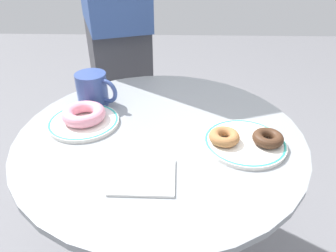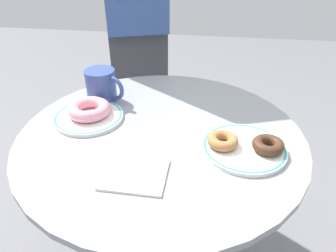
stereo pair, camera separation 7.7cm
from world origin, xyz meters
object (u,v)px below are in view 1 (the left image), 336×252
(plate_left, at_px, (84,122))
(plate_right, at_px, (245,142))
(coffee_mug, at_px, (93,89))
(paper_napkin, at_px, (143,177))
(donut_chocolate, at_px, (268,138))
(person_figure, at_px, (116,41))
(donut_pink_frosted, at_px, (84,114))
(cafe_table, at_px, (161,198))
(donut_cinnamon, at_px, (224,137))

(plate_left, xyz_separation_m, plate_right, (0.42, -0.08, 0.00))
(plate_left, xyz_separation_m, coffee_mug, (0.01, 0.11, 0.04))
(plate_left, distance_m, paper_napkin, 0.28)
(plate_left, xyz_separation_m, donut_chocolate, (0.47, -0.09, 0.02))
(donut_chocolate, relative_size, person_figure, 0.04)
(donut_pink_frosted, bearing_deg, plate_left, -118.37)
(paper_napkin, height_order, coffee_mug, coffee_mug)
(person_figure, bearing_deg, plate_left, -89.89)
(donut_pink_frosted, bearing_deg, person_figure, 90.36)
(plate_right, distance_m, paper_napkin, 0.27)
(cafe_table, height_order, paper_napkin, paper_napkin)
(plate_left, bearing_deg, cafe_table, -9.68)
(plate_left, height_order, coffee_mug, coffee_mug)
(cafe_table, bearing_deg, coffee_mug, 144.16)
(paper_napkin, relative_size, coffee_mug, 1.06)
(plate_left, distance_m, donut_chocolate, 0.48)
(plate_right, bearing_deg, coffee_mug, 154.69)
(cafe_table, xyz_separation_m, donut_chocolate, (0.26, -0.05, 0.27))
(donut_cinnamon, bearing_deg, coffee_mug, 151.22)
(plate_right, bearing_deg, person_figure, 123.17)
(plate_left, distance_m, coffee_mug, 0.12)
(cafe_table, relative_size, donut_cinnamon, 10.23)
(coffee_mug, bearing_deg, donut_pink_frosted, -91.68)
(person_figure, bearing_deg, donut_pink_frosted, -89.64)
(donut_chocolate, bearing_deg, donut_pink_frosted, 168.64)
(cafe_table, relative_size, plate_left, 3.99)
(person_figure, bearing_deg, donut_cinnamon, -60.32)
(cafe_table, xyz_separation_m, coffee_mug, (-0.20, 0.15, 0.29))
(cafe_table, relative_size, donut_pink_frosted, 6.48)
(plate_right, distance_m, coffee_mug, 0.46)
(donut_chocolate, bearing_deg, cafe_table, 168.30)
(donut_chocolate, bearing_deg, plate_right, 173.42)
(plate_right, relative_size, coffee_mug, 1.56)
(cafe_table, height_order, plate_right, plate_right)
(cafe_table, bearing_deg, plate_right, -12.95)
(donut_chocolate, relative_size, paper_napkin, 0.55)
(plate_left, relative_size, donut_pink_frosted, 1.63)
(donut_cinnamon, distance_m, paper_napkin, 0.22)
(plate_left, relative_size, plate_right, 0.95)
(donut_pink_frosted, height_order, person_figure, person_figure)
(plate_left, bearing_deg, plate_right, -11.32)
(plate_left, relative_size, donut_chocolate, 2.56)
(person_figure, bearing_deg, cafe_table, -70.49)
(coffee_mug, bearing_deg, paper_napkin, -61.38)
(cafe_table, bearing_deg, person_figure, 109.51)
(person_figure, bearing_deg, plate_right, -56.83)
(person_figure, bearing_deg, paper_napkin, -76.66)
(paper_napkin, bearing_deg, coffee_mug, 118.62)
(cafe_table, height_order, person_figure, person_figure)
(donut_cinnamon, height_order, person_figure, person_figure)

